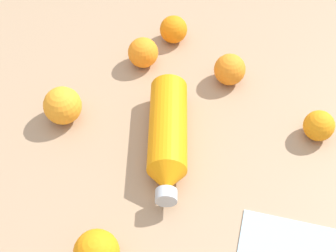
# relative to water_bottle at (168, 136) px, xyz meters

# --- Properties ---
(ground_plane) EXTENTS (2.40, 2.40, 0.00)m
(ground_plane) POSITION_rel_water_bottle_xyz_m (0.01, -0.04, -0.04)
(ground_plane) COLOR #9E7F60
(water_bottle) EXTENTS (0.28, 0.20, 0.08)m
(water_bottle) POSITION_rel_water_bottle_xyz_m (0.00, 0.00, 0.00)
(water_bottle) COLOR orange
(water_bottle) RESTS_ON ground_plane
(orange_0) EXTENTS (0.07, 0.07, 0.07)m
(orange_0) POSITION_rel_water_bottle_xyz_m (-0.23, 0.02, -0.00)
(orange_0) COLOR orange
(orange_0) RESTS_ON ground_plane
(orange_1) EXTENTS (0.08, 0.08, 0.08)m
(orange_1) POSITION_rel_water_bottle_xyz_m (0.27, 0.02, 0.00)
(orange_1) COLOR orange
(orange_1) RESTS_ON ground_plane
(orange_2) EXTENTS (0.06, 0.06, 0.06)m
(orange_2) POSITION_rel_water_bottle_xyz_m (-0.19, 0.25, -0.01)
(orange_2) COLOR orange
(orange_2) RESTS_ON ground_plane
(orange_3) EXTENTS (0.07, 0.07, 0.07)m
(orange_3) POSITION_rel_water_bottle_xyz_m (-0.29, -0.16, -0.01)
(orange_3) COLOR orange
(orange_3) RESTS_ON ground_plane
(orange_4) EXTENTS (0.07, 0.07, 0.07)m
(orange_4) POSITION_rel_water_bottle_xyz_m (-0.18, -0.17, -0.00)
(orange_4) COLOR orange
(orange_4) RESTS_ON ground_plane
(orange_5) EXTENTS (0.08, 0.08, 0.08)m
(orange_5) POSITION_rel_water_bottle_xyz_m (0.04, -0.23, 0.00)
(orange_5) COLOR orange
(orange_5) RESTS_ON ground_plane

